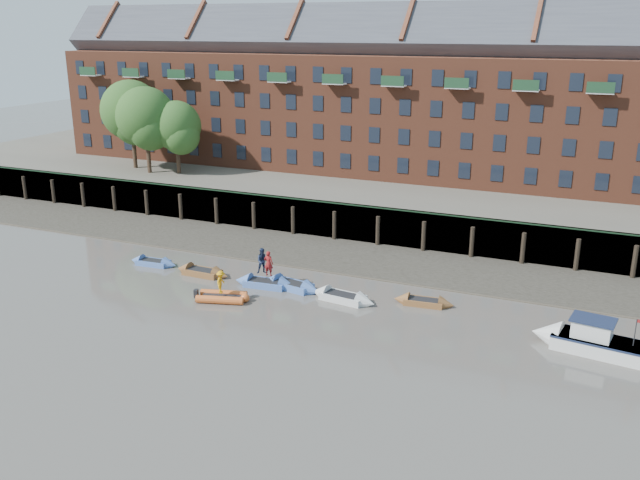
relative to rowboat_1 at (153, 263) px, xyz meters
The scene contains 18 objects.
ground 16.11m from the rowboat_1, 38.59° to the right, with size 220.00×220.00×0.00m, color #5C5750.
foreshore 14.89m from the rowboat_1, 32.28° to the left, with size 110.00×8.00×0.50m, color #3D382F.
mud_band 13.39m from the rowboat_1, 19.89° to the left, with size 110.00×1.60×0.10m, color #4C4336.
river_wall 17.68m from the rowboat_1, 44.41° to the left, with size 110.00×1.23×3.30m.
bank_terrace 28.88m from the rowboat_1, 64.12° to the left, with size 110.00×28.00×3.20m, color #5E594D.
apartment_terrace 32.31m from the rowboat_1, 64.96° to the left, with size 80.60×15.56×20.98m.
tree_cluster 23.38m from the rowboat_1, 126.98° to the left, with size 11.76×7.74×9.40m.
rowboat_1 is the anchor object (origin of this frame).
rowboat_2 4.79m from the rowboat_1, ahead, with size 4.53×1.41×1.31m.
rowboat_3 10.28m from the rowboat_1, ahead, with size 4.83×1.80×1.37m.
rowboat_4 12.16m from the rowboat_1, ahead, with size 4.97×2.24×1.39m.
rowboat_5 16.37m from the rowboat_1, ahead, with size 4.92×1.96×1.39m.
rowboat_6 21.64m from the rowboat_1, ahead, with size 4.17×1.57×1.18m.
rib_tender 9.73m from the rowboat_1, 24.38° to the right, with size 3.66×2.51×0.62m.
motor_launch 31.68m from the rowboat_1, ahead, with size 6.47×2.88×2.58m.
person_rower_a 10.71m from the rowboat_1, ahead, with size 0.67×0.44×1.83m, color maroon.
person_rower_b 10.13m from the rowboat_1, ahead, with size 0.92×0.72×1.89m, color #19233F.
person_rib_crew 9.71m from the rowboat_1, 25.11° to the right, with size 1.02×0.59×1.58m, color orange.
Camera 1 is at (19.38, -30.76, 17.99)m, focal length 38.00 mm.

